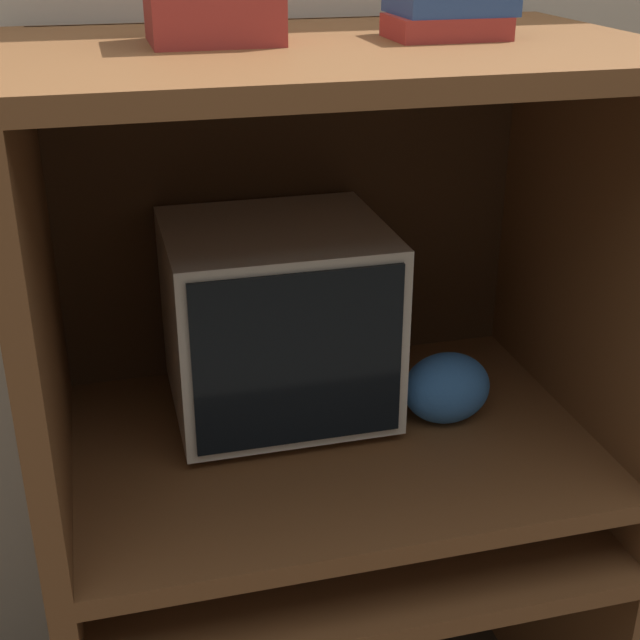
{
  "coord_description": "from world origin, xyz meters",
  "views": [
    {
      "loc": [
        -0.38,
        -1.04,
        1.66
      ],
      "look_at": [
        -0.02,
        0.34,
        1.0
      ],
      "focal_mm": 50.0,
      "sensor_mm": 36.0,
      "label": 1
    }
  ],
  "objects_px": {
    "book_stack": "(449,5)",
    "snack_bag": "(447,388)",
    "mouse": "(445,515)",
    "keyboard": "(286,538)",
    "crt_monitor": "(277,320)"
  },
  "relations": [
    {
      "from": "keyboard",
      "to": "snack_bag",
      "type": "bearing_deg",
      "value": 17.98
    },
    {
      "from": "book_stack",
      "to": "mouse",
      "type": "bearing_deg",
      "value": -91.06
    },
    {
      "from": "crt_monitor",
      "to": "keyboard",
      "type": "xyz_separation_m",
      "value": [
        -0.04,
        -0.23,
        -0.33
      ]
    },
    {
      "from": "snack_bag",
      "to": "book_stack",
      "type": "xyz_separation_m",
      "value": [
        -0.04,
        0.01,
        0.69
      ]
    },
    {
      "from": "crt_monitor",
      "to": "book_stack",
      "type": "relative_size",
      "value": 2.07
    },
    {
      "from": "book_stack",
      "to": "snack_bag",
      "type": "bearing_deg",
      "value": -8.55
    },
    {
      "from": "keyboard",
      "to": "book_stack",
      "type": "distance_m",
      "value": 0.95
    },
    {
      "from": "crt_monitor",
      "to": "book_stack",
      "type": "height_order",
      "value": "book_stack"
    },
    {
      "from": "keyboard",
      "to": "mouse",
      "type": "distance_m",
      "value": 0.3
    },
    {
      "from": "keyboard",
      "to": "book_stack",
      "type": "bearing_deg",
      "value": 20.99
    },
    {
      "from": "crt_monitor",
      "to": "snack_bag",
      "type": "height_order",
      "value": "crt_monitor"
    },
    {
      "from": "crt_monitor",
      "to": "mouse",
      "type": "bearing_deg",
      "value": -42.1
    },
    {
      "from": "keyboard",
      "to": "snack_bag",
      "type": "distance_m",
      "value": 0.41
    },
    {
      "from": "crt_monitor",
      "to": "keyboard",
      "type": "distance_m",
      "value": 0.4
    },
    {
      "from": "keyboard",
      "to": "snack_bag",
      "type": "relative_size",
      "value": 2.81
    }
  ]
}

